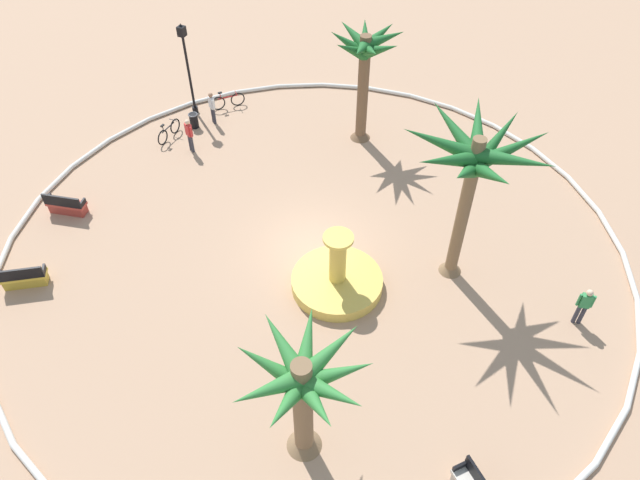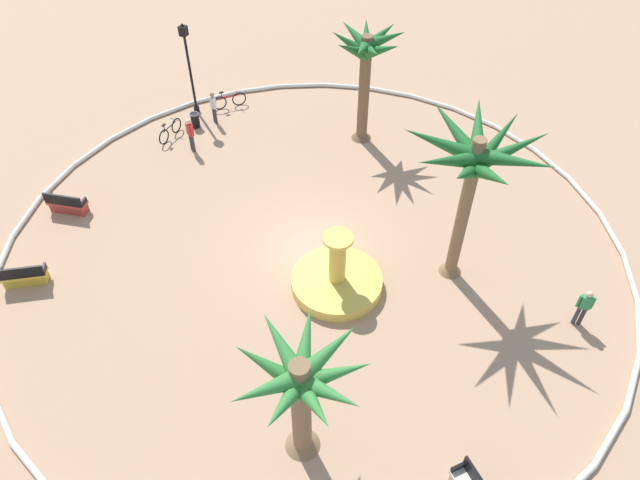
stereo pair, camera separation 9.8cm
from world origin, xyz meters
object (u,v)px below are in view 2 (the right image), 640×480
(lamppost, at_px, (189,62))
(trash_bin, at_px, (195,120))
(bench_north, at_px, (68,205))
(bicycle_by_lamppost, at_px, (229,101))
(bench_east, at_px, (25,277))
(fountain, at_px, (337,280))
(person_cyclist_photo, at_px, (190,133))
(person_pedestrian_stroll, at_px, (584,306))
(bicycle_red_frame, at_px, (170,131))
(palm_tree_by_curb, at_px, (301,386))
(palm_tree_near_fountain, at_px, (474,166))
(person_cyclist_helmet, at_px, (213,106))
(palm_tree_mid_plaza, at_px, (366,59))

(lamppost, distance_m, trash_bin, 2.62)
(bench_north, bearing_deg, bicycle_by_lamppost, 168.15)
(bench_east, relative_size, bicycle_by_lamppost, 1.24)
(fountain, bearing_deg, lamppost, -124.62)
(fountain, relative_size, lamppost, 0.72)
(lamppost, relative_size, person_cyclist_photo, 2.76)
(person_pedestrian_stroll, bearing_deg, bicycle_red_frame, -99.66)
(palm_tree_by_curb, distance_m, bicycle_by_lamppost, 18.35)
(palm_tree_by_curb, bearing_deg, bench_east, -96.51)
(trash_bin, distance_m, bicycle_red_frame, 1.37)
(bicycle_red_frame, bearing_deg, fountain, 64.48)
(palm_tree_near_fountain, distance_m, bench_north, 16.00)
(bench_east, bearing_deg, lamppost, -177.22)
(person_cyclist_helmet, xyz_separation_m, person_pedestrian_stroll, (5.16, 17.53, 0.03))
(bicycle_red_frame, xyz_separation_m, person_cyclist_photo, (0.39, 1.47, 0.54))
(person_cyclist_photo, bearing_deg, bicycle_by_lamppost, -175.26)
(bicycle_red_frame, bearing_deg, bicycle_by_lamppost, 160.98)
(bench_north, relative_size, person_pedestrian_stroll, 1.01)
(palm_tree_mid_plaza, xyz_separation_m, trash_bin, (2.47, -7.53, -3.63))
(palm_tree_mid_plaza, relative_size, lamppost, 1.17)
(fountain, distance_m, bench_north, 11.51)
(palm_tree_mid_plaza, bearing_deg, person_cyclist_helmet, -75.80)
(palm_tree_mid_plaza, xyz_separation_m, bicycle_by_lamppost, (0.34, -6.92, -3.63))
(trash_bin, height_order, bicycle_by_lamppost, bicycle_by_lamppost)
(bicycle_by_lamppost, xyz_separation_m, person_pedestrian_stroll, (6.56, 17.57, 0.55))
(trash_bin, bearing_deg, person_cyclist_helmet, 138.66)
(person_cyclist_helmet, bearing_deg, bench_north, -14.09)
(bench_east, xyz_separation_m, person_pedestrian_stroll, (-6.46, 18.27, 0.58))
(person_cyclist_photo, distance_m, person_pedestrian_stroll, 17.48)
(palm_tree_near_fountain, distance_m, person_cyclist_helmet, 14.35)
(lamppost, height_order, person_cyclist_photo, lamppost)
(lamppost, distance_m, bicycle_red_frame, 3.28)
(bench_north, height_order, bicycle_by_lamppost, bench_north)
(bench_east, height_order, person_cyclist_photo, person_cyclist_photo)
(palm_tree_by_curb, xyz_separation_m, person_cyclist_photo, (-10.60, -10.75, -2.32))
(palm_tree_near_fountain, xyz_separation_m, bicycle_red_frame, (-2.66, -14.17, -4.52))
(trash_bin, relative_size, bicycle_by_lamppost, 0.57)
(bicycle_red_frame, height_order, person_cyclist_photo, person_cyclist_photo)
(trash_bin, distance_m, person_cyclist_photo, 1.95)
(fountain, height_order, palm_tree_mid_plaza, palm_tree_mid_plaza)
(bench_north, bearing_deg, fountain, 94.44)
(palm_tree_by_curb, height_order, bench_east, palm_tree_by_curb)
(lamppost, bearing_deg, palm_tree_mid_plaza, 99.40)
(person_cyclist_photo, relative_size, person_pedestrian_stroll, 0.99)
(palm_tree_by_curb, xyz_separation_m, bicycle_by_lamppost, (-14.36, -11.06, -2.86))
(bicycle_red_frame, height_order, person_cyclist_helmet, person_cyclist_helmet)
(palm_tree_mid_plaza, height_order, person_cyclist_photo, palm_tree_mid_plaza)
(palm_tree_by_curb, distance_m, person_cyclist_helmet, 17.18)
(person_cyclist_helmet, bearing_deg, bench_east, -3.63)
(bench_east, xyz_separation_m, person_cyclist_photo, (-9.26, 1.01, 0.58))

